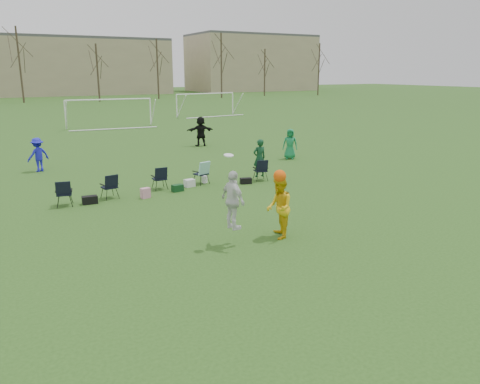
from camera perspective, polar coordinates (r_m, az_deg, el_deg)
ground at (r=12.36m, az=1.25°, el=-8.34°), size 260.00×260.00×0.00m
fielder_blue at (r=24.98m, az=-23.40°, el=4.19°), size 1.23×0.99×1.66m
fielder_green_far at (r=26.44m, az=6.12°, el=5.84°), size 0.99×0.92×1.69m
fielder_black at (r=31.00m, az=-4.81°, el=7.38°), size 1.85×0.75×1.94m
center_contest at (r=13.45m, az=2.83°, el=-1.50°), size 2.25×1.14×2.63m
sideline_setup at (r=19.71m, az=-6.89°, el=1.96°), size 9.15×1.68×1.86m
goal_mid at (r=43.08m, az=-15.69°, el=10.17°), size 7.40×0.63×2.46m
goal_right at (r=52.63m, az=-4.20°, el=11.36°), size 7.35×1.14×2.46m
tree_line at (r=79.94m, az=-24.96°, el=13.43°), size 110.28×3.28×11.40m
building_row at (r=106.61m, az=-22.50°, el=14.11°), size 126.00×16.00×13.00m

